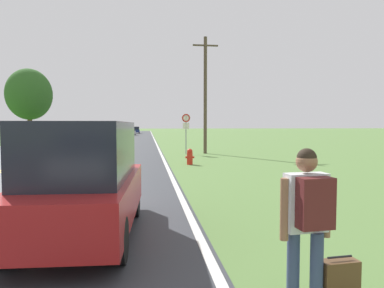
{
  "coord_description": "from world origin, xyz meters",
  "views": [
    {
      "loc": [
        6.38,
        2.2,
        2.04
      ],
      "look_at": [
        8.37,
        17.58,
        1.17
      ],
      "focal_mm": 32.0,
      "sensor_mm": 36.0,
      "label": 1
    }
  ],
  "objects_px": {
    "car_red_van_approaching": "(85,178)",
    "hitchhiker_person": "(308,211)",
    "fire_hydrant": "(190,156)",
    "car_dark_grey_hatchback_receding": "(81,133)",
    "car_silver_sedan_distant": "(131,131)",
    "suitcase": "(339,283)",
    "car_dark_blue_van_horizon": "(136,130)",
    "tree_mid_treeline": "(29,94)",
    "traffic_sign": "(186,124)",
    "car_maroon_suv_mid_far": "(39,136)"
  },
  "relations": [
    {
      "from": "car_dark_grey_hatchback_receding",
      "to": "car_silver_sedan_distant",
      "type": "distance_m",
      "value": 17.07
    },
    {
      "from": "tree_mid_treeline",
      "to": "car_maroon_suv_mid_far",
      "type": "relative_size",
      "value": 2.56
    },
    {
      "from": "fire_hydrant",
      "to": "tree_mid_treeline",
      "type": "distance_m",
      "value": 48.5
    },
    {
      "from": "car_silver_sedan_distant",
      "to": "suitcase",
      "type": "bearing_deg",
      "value": 2.49
    },
    {
      "from": "hitchhiker_person",
      "to": "car_silver_sedan_distant",
      "type": "height_order",
      "value": "hitchhiker_person"
    },
    {
      "from": "hitchhiker_person",
      "to": "fire_hydrant",
      "type": "xyz_separation_m",
      "value": [
        0.41,
        13.9,
        -0.68
      ]
    },
    {
      "from": "car_maroon_suv_mid_far",
      "to": "car_dark_grey_hatchback_receding",
      "type": "relative_size",
      "value": 1.08
    },
    {
      "from": "car_red_van_approaching",
      "to": "car_dark_grey_hatchback_receding",
      "type": "bearing_deg",
      "value": -166.71
    },
    {
      "from": "tree_mid_treeline",
      "to": "fire_hydrant",
      "type": "bearing_deg",
      "value": -63.13
    },
    {
      "from": "suitcase",
      "to": "car_red_van_approaching",
      "type": "distance_m",
      "value": 4.41
    },
    {
      "from": "tree_mid_treeline",
      "to": "car_silver_sedan_distant",
      "type": "distance_m",
      "value": 19.87
    },
    {
      "from": "car_red_van_approaching",
      "to": "car_silver_sedan_distant",
      "type": "xyz_separation_m",
      "value": [
        -2.2,
        63.47,
        -0.26
      ]
    },
    {
      "from": "traffic_sign",
      "to": "car_silver_sedan_distant",
      "type": "height_order",
      "value": "traffic_sign"
    },
    {
      "from": "car_maroon_suv_mid_far",
      "to": "car_silver_sedan_distant",
      "type": "xyz_separation_m",
      "value": [
        7.66,
        33.28,
        -0.11
      ]
    },
    {
      "from": "suitcase",
      "to": "car_red_van_approaching",
      "type": "height_order",
      "value": "car_red_van_approaching"
    },
    {
      "from": "hitchhiker_person",
      "to": "car_dark_grey_hatchback_receding",
      "type": "distance_m",
      "value": 52.09
    },
    {
      "from": "suitcase",
      "to": "car_red_van_approaching",
      "type": "relative_size",
      "value": 0.13
    },
    {
      "from": "car_red_van_approaching",
      "to": "hitchhiker_person",
      "type": "bearing_deg",
      "value": 47.66
    },
    {
      "from": "fire_hydrant",
      "to": "car_maroon_suv_mid_far",
      "type": "xyz_separation_m",
      "value": [
        -13.14,
        19.15,
        0.49
      ]
    },
    {
      "from": "car_dark_grey_hatchback_receding",
      "to": "suitcase",
      "type": "bearing_deg",
      "value": -164.81
    },
    {
      "from": "car_red_van_approaching",
      "to": "car_dark_grey_hatchback_receding",
      "type": "relative_size",
      "value": 1.04
    },
    {
      "from": "car_red_van_approaching",
      "to": "car_maroon_suv_mid_far",
      "type": "height_order",
      "value": "car_red_van_approaching"
    },
    {
      "from": "suitcase",
      "to": "car_maroon_suv_mid_far",
      "type": "distance_m",
      "value": 35.57
    },
    {
      "from": "car_maroon_suv_mid_far",
      "to": "car_silver_sedan_distant",
      "type": "relative_size",
      "value": 1.07
    },
    {
      "from": "hitchhiker_person",
      "to": "car_dark_blue_van_horizon",
      "type": "bearing_deg",
      "value": -1.47
    },
    {
      "from": "car_red_van_approaching",
      "to": "car_silver_sedan_distant",
      "type": "height_order",
      "value": "car_red_van_approaching"
    },
    {
      "from": "car_dark_grey_hatchback_receding",
      "to": "hitchhiker_person",
      "type": "bearing_deg",
      "value": -165.23
    },
    {
      "from": "car_red_van_approaching",
      "to": "suitcase",
      "type": "bearing_deg",
      "value": 51.26
    },
    {
      "from": "traffic_sign",
      "to": "hitchhiker_person",
      "type": "bearing_deg",
      "value": -92.59
    },
    {
      "from": "suitcase",
      "to": "traffic_sign",
      "type": "bearing_deg",
      "value": -6.23
    },
    {
      "from": "car_dark_grey_hatchback_receding",
      "to": "fire_hydrant",
      "type": "bearing_deg",
      "value": -159.93
    },
    {
      "from": "traffic_sign",
      "to": "car_dark_grey_hatchback_receding",
      "type": "xyz_separation_m",
      "value": [
        -12.86,
        30.55,
        -1.29
      ]
    },
    {
      "from": "fire_hydrant",
      "to": "car_dark_grey_hatchback_receding",
      "type": "height_order",
      "value": "car_dark_grey_hatchback_receding"
    },
    {
      "from": "traffic_sign",
      "to": "car_maroon_suv_mid_far",
      "type": "height_order",
      "value": "traffic_sign"
    },
    {
      "from": "hitchhiker_person",
      "to": "tree_mid_treeline",
      "type": "bearing_deg",
      "value": 15.83
    },
    {
      "from": "car_red_van_approaching",
      "to": "car_dark_blue_van_horizon",
      "type": "xyz_separation_m",
      "value": [
        -1.7,
        77.16,
        -0.2
      ]
    },
    {
      "from": "hitchhiker_person",
      "to": "car_dark_grey_hatchback_receding",
      "type": "bearing_deg",
      "value": 8.52
    },
    {
      "from": "car_silver_sedan_distant",
      "to": "tree_mid_treeline",
      "type": "bearing_deg",
      "value": -61.67
    },
    {
      "from": "hitchhiker_person",
      "to": "tree_mid_treeline",
      "type": "distance_m",
      "value": 60.92
    },
    {
      "from": "traffic_sign",
      "to": "car_silver_sedan_distant",
      "type": "relative_size",
      "value": 0.68
    },
    {
      "from": "suitcase",
      "to": "car_dark_blue_van_horizon",
      "type": "height_order",
      "value": "car_dark_blue_van_horizon"
    },
    {
      "from": "car_dark_blue_van_horizon",
      "to": "hitchhiker_person",
      "type": "bearing_deg",
      "value": 1.97
    },
    {
      "from": "tree_mid_treeline",
      "to": "car_silver_sedan_distant",
      "type": "bearing_deg",
      "value": 30.54
    },
    {
      "from": "suitcase",
      "to": "car_dark_grey_hatchback_receding",
      "type": "xyz_separation_m",
      "value": [
        -12.33,
        50.7,
        0.58
      ]
    },
    {
      "from": "suitcase",
      "to": "car_silver_sedan_distant",
      "type": "xyz_separation_m",
      "value": [
        -5.46,
        66.33,
        0.54
      ]
    },
    {
      "from": "hitchhiker_person",
      "to": "traffic_sign",
      "type": "bearing_deg",
      "value": -7.33
    },
    {
      "from": "car_red_van_approaching",
      "to": "car_dark_grey_hatchback_receding",
      "type": "height_order",
      "value": "car_red_van_approaching"
    },
    {
      "from": "suitcase",
      "to": "tree_mid_treeline",
      "type": "bearing_deg",
      "value": 16.17
    },
    {
      "from": "tree_mid_treeline",
      "to": "hitchhiker_person",
      "type": "bearing_deg",
      "value": -69.43
    },
    {
      "from": "car_red_van_approaching",
      "to": "car_silver_sedan_distant",
      "type": "bearing_deg",
      "value": -175.46
    }
  ]
}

